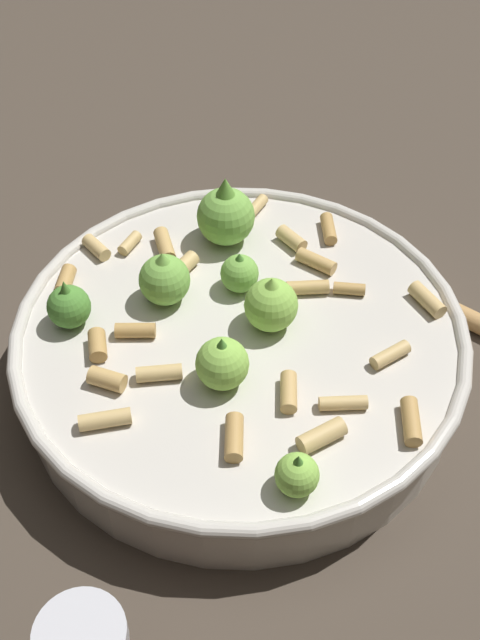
% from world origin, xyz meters
% --- Properties ---
extents(ground_plane, '(2.40, 2.40, 0.00)m').
position_xyz_m(ground_plane, '(0.00, 0.00, 0.00)').
color(ground_plane, '#42382D').
extents(cooking_pan, '(0.33, 0.33, 0.11)m').
position_xyz_m(cooking_pan, '(-0.00, -0.00, 0.03)').
color(cooking_pan, beige).
rests_on(cooking_pan, ground).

